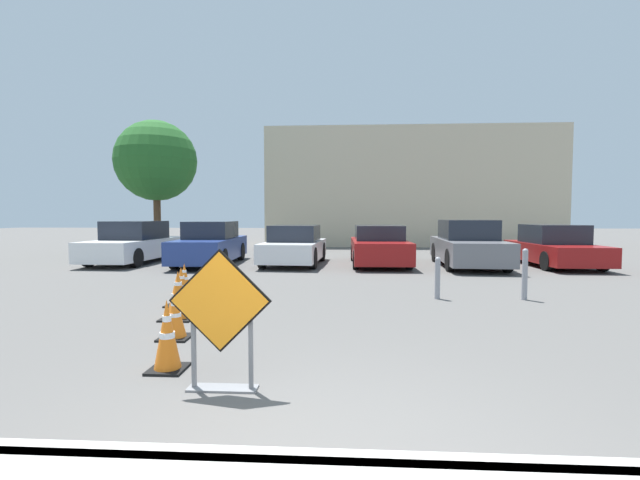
% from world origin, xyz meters
% --- Properties ---
extents(ground_plane, '(96.00, 96.00, 0.00)m').
position_xyz_m(ground_plane, '(0.00, 10.00, 0.00)').
color(ground_plane, '#565451').
extents(curb_lip, '(23.87, 0.20, 0.14)m').
position_xyz_m(curb_lip, '(0.00, 0.00, 0.07)').
color(curb_lip, '#ADAAA3').
rests_on(curb_lip, ground_plane).
extents(road_closed_sign, '(1.02, 0.20, 1.41)m').
position_xyz_m(road_closed_sign, '(-1.08, 1.33, 0.77)').
color(road_closed_sign, black).
rests_on(road_closed_sign, ground_plane).
extents(traffic_cone_nearest, '(0.40, 0.40, 0.80)m').
position_xyz_m(traffic_cone_nearest, '(-1.84, 1.85, 0.39)').
color(traffic_cone_nearest, black).
rests_on(traffic_cone_nearest, ground_plane).
extents(traffic_cone_second, '(0.42, 0.42, 0.67)m').
position_xyz_m(traffic_cone_second, '(-2.25, 3.07, 0.33)').
color(traffic_cone_second, black).
rests_on(traffic_cone_second, ground_plane).
extents(traffic_cone_third, '(0.53, 0.53, 0.81)m').
position_xyz_m(traffic_cone_third, '(-2.65, 4.20, 0.40)').
color(traffic_cone_third, black).
rests_on(traffic_cone_third, ground_plane).
extents(traffic_cone_fourth, '(0.53, 0.53, 0.74)m').
position_xyz_m(traffic_cone_fourth, '(-3.01, 5.26, 0.36)').
color(traffic_cone_fourth, black).
rests_on(traffic_cone_fourth, ground_plane).
extents(traffic_cone_fifth, '(0.39, 0.39, 0.68)m').
position_xyz_m(traffic_cone_fifth, '(-3.43, 6.53, 0.33)').
color(traffic_cone_fifth, black).
rests_on(traffic_cone_fifth, ground_plane).
extents(parked_car_nearest, '(2.01, 4.70, 1.53)m').
position_xyz_m(parked_car_nearest, '(-7.65, 12.64, 0.70)').
color(parked_car_nearest, white).
rests_on(parked_car_nearest, ground_plane).
extents(parked_car_second, '(1.92, 4.72, 1.53)m').
position_xyz_m(parked_car_second, '(-4.65, 12.25, 0.71)').
color(parked_car_second, navy).
rests_on(parked_car_second, ground_plane).
extents(parked_car_third, '(2.08, 4.15, 1.39)m').
position_xyz_m(parked_car_third, '(-1.65, 12.36, 0.65)').
color(parked_car_third, silver).
rests_on(parked_car_third, ground_plane).
extents(parked_car_fourth, '(1.94, 4.37, 1.39)m').
position_xyz_m(parked_car_fourth, '(1.34, 12.46, 0.65)').
color(parked_car_fourth, maroon).
rests_on(parked_car_fourth, ground_plane).
extents(parked_car_fifth, '(2.12, 4.75, 1.59)m').
position_xyz_m(parked_car_fifth, '(4.34, 12.12, 0.73)').
color(parked_car_fifth, slate).
rests_on(parked_car_fifth, ground_plane).
extents(parked_car_sixth, '(1.89, 4.31, 1.43)m').
position_xyz_m(parked_car_sixth, '(7.33, 12.40, 0.65)').
color(parked_car_sixth, maroon).
rests_on(parked_car_sixth, ground_plane).
extents(bollard_nearest, '(0.12, 0.12, 0.88)m').
position_xyz_m(bollard_nearest, '(2.06, 6.21, 0.47)').
color(bollard_nearest, gray).
rests_on(bollard_nearest, ground_plane).
extents(bollard_second, '(0.12, 0.12, 1.06)m').
position_xyz_m(bollard_second, '(3.83, 6.21, 0.56)').
color(bollard_second, gray).
rests_on(bollard_second, ground_plane).
extents(building_facade_backdrop, '(16.50, 5.00, 6.67)m').
position_xyz_m(building_facade_backdrop, '(3.93, 23.32, 3.33)').
color(building_facade_backdrop, beige).
rests_on(building_facade_backdrop, ground_plane).
extents(street_tree_behind_lot, '(3.63, 3.63, 6.05)m').
position_xyz_m(street_tree_behind_lot, '(-8.46, 16.42, 4.22)').
color(street_tree_behind_lot, '#513823').
rests_on(street_tree_behind_lot, ground_plane).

